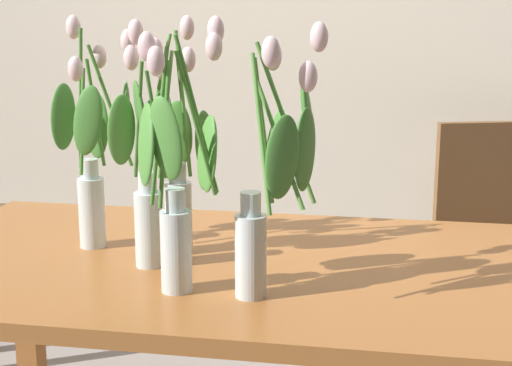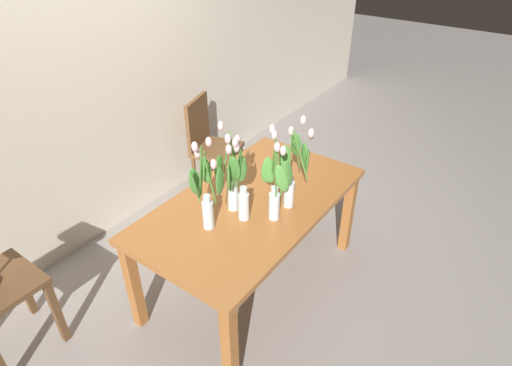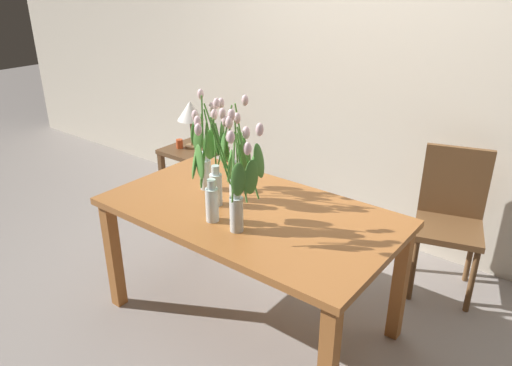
{
  "view_description": "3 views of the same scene",
  "coord_description": "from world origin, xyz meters",
  "px_view_note": "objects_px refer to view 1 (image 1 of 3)",
  "views": [
    {
      "loc": [
        0.38,
        -1.75,
        1.35
      ],
      "look_at": [
        0.08,
        -0.04,
        0.95
      ],
      "focal_mm": 54.09,
      "sensor_mm": 36.0,
      "label": 1
    },
    {
      "loc": [
        -1.83,
        -1.35,
        2.38
      ],
      "look_at": [
        -0.02,
        -0.05,
        0.91
      ],
      "focal_mm": 29.85,
      "sensor_mm": 36.0,
      "label": 2
    },
    {
      "loc": [
        1.46,
        -1.82,
        1.93
      ],
      "look_at": [
        0.08,
        -0.05,
        0.93
      ],
      "focal_mm": 33.85,
      "sensor_mm": 36.0,
      "label": 3
    }
  ],
  "objects_px": {
    "dining_table": "(228,295)",
    "tulip_vase_0": "(175,163)",
    "tulip_vase_3": "(93,158)",
    "dining_chair": "(496,236)",
    "tulip_vase_2": "(180,188)",
    "tulip_vase_1": "(271,190)",
    "tulip_vase_4": "(147,191)"
  },
  "relations": [
    {
      "from": "dining_table",
      "to": "tulip_vase_3",
      "type": "distance_m",
      "value": 0.49
    },
    {
      "from": "tulip_vase_0",
      "to": "tulip_vase_3",
      "type": "bearing_deg",
      "value": 174.06
    },
    {
      "from": "tulip_vase_2",
      "to": "dining_chair",
      "type": "height_order",
      "value": "tulip_vase_2"
    },
    {
      "from": "tulip_vase_1",
      "to": "tulip_vase_3",
      "type": "relative_size",
      "value": 0.99
    },
    {
      "from": "dining_table",
      "to": "tulip_vase_1",
      "type": "height_order",
      "value": "tulip_vase_1"
    },
    {
      "from": "dining_table",
      "to": "tulip_vase_4",
      "type": "xyz_separation_m",
      "value": [
        -0.19,
        -0.05,
        0.27
      ]
    },
    {
      "from": "tulip_vase_1",
      "to": "dining_chair",
      "type": "height_order",
      "value": "tulip_vase_1"
    },
    {
      "from": "dining_table",
      "to": "dining_chair",
      "type": "height_order",
      "value": "dining_chair"
    },
    {
      "from": "tulip_vase_3",
      "to": "dining_chair",
      "type": "xyz_separation_m",
      "value": [
        1.14,
        1.0,
        -0.45
      ]
    },
    {
      "from": "dining_table",
      "to": "tulip_vase_1",
      "type": "xyz_separation_m",
      "value": [
        0.14,
        -0.23,
        0.33
      ]
    },
    {
      "from": "dining_table",
      "to": "tulip_vase_0",
      "type": "relative_size",
      "value": 2.74
    },
    {
      "from": "tulip_vase_1",
      "to": "tulip_vase_2",
      "type": "bearing_deg",
      "value": 176.87
    },
    {
      "from": "dining_table",
      "to": "tulip_vase_3",
      "type": "xyz_separation_m",
      "value": [
        -0.36,
        0.06,
        0.32
      ]
    },
    {
      "from": "tulip_vase_0",
      "to": "tulip_vase_3",
      "type": "height_order",
      "value": "tulip_vase_3"
    },
    {
      "from": "dining_chair",
      "to": "tulip_vase_2",
      "type": "bearing_deg",
      "value": -123.08
    },
    {
      "from": "tulip_vase_3",
      "to": "dining_chair",
      "type": "distance_m",
      "value": 1.58
    },
    {
      "from": "dining_chair",
      "to": "tulip_vase_1",
      "type": "bearing_deg",
      "value": -116.24
    },
    {
      "from": "tulip_vase_0",
      "to": "tulip_vase_2",
      "type": "bearing_deg",
      "value": -71.91
    },
    {
      "from": "dining_table",
      "to": "tulip_vase_4",
      "type": "bearing_deg",
      "value": -165.31
    },
    {
      "from": "dining_table",
      "to": "tulip_vase_2",
      "type": "relative_size",
      "value": 2.72
    },
    {
      "from": "tulip_vase_0",
      "to": "tulip_vase_1",
      "type": "bearing_deg",
      "value": -43.4
    },
    {
      "from": "tulip_vase_3",
      "to": "tulip_vase_0",
      "type": "bearing_deg",
      "value": -5.94
    },
    {
      "from": "tulip_vase_2",
      "to": "tulip_vase_4",
      "type": "height_order",
      "value": "tulip_vase_2"
    },
    {
      "from": "tulip_vase_1",
      "to": "tulip_vase_4",
      "type": "relative_size",
      "value": 1.11
    },
    {
      "from": "tulip_vase_1",
      "to": "tulip_vase_0",
      "type": "bearing_deg",
      "value": 136.6
    },
    {
      "from": "tulip_vase_2",
      "to": "tulip_vase_3",
      "type": "distance_m",
      "value": 0.41
    },
    {
      "from": "tulip_vase_3",
      "to": "tulip_vase_4",
      "type": "relative_size",
      "value": 1.13
    },
    {
      "from": "tulip_vase_4",
      "to": "dining_chair",
      "type": "xyz_separation_m",
      "value": [
        0.96,
        1.11,
        -0.39
      ]
    },
    {
      "from": "tulip_vase_1",
      "to": "dining_chair",
      "type": "distance_m",
      "value": 1.5
    },
    {
      "from": "dining_table",
      "to": "tulip_vase_0",
      "type": "xyz_separation_m",
      "value": [
        -0.14,
        0.04,
        0.32
      ]
    },
    {
      "from": "tulip_vase_2",
      "to": "tulip_vase_4",
      "type": "relative_size",
      "value": 1.13
    },
    {
      "from": "dining_chair",
      "to": "tulip_vase_3",
      "type": "bearing_deg",
      "value": -138.68
    }
  ]
}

